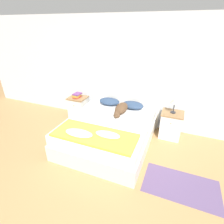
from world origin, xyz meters
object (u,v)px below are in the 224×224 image
(pillow_right, at_px, (133,105))
(book_stack, at_px, (77,95))
(table_lamp, at_px, (175,101))
(bed, at_px, (109,132))
(nightstand_right, at_px, (171,125))
(pillow_left, at_px, (109,101))
(nightstand_left, at_px, (79,108))
(dog, at_px, (121,109))

(pillow_right, bearing_deg, book_stack, -179.13)
(pillow_right, xyz_separation_m, table_lamp, (0.91, 0.00, 0.26))
(bed, height_order, pillow_right, pillow_right)
(pillow_right, bearing_deg, nightstand_right, -0.27)
(pillow_left, distance_m, pillow_right, 0.59)
(bed, relative_size, pillow_left, 3.80)
(pillow_right, relative_size, book_stack, 2.20)
(book_stack, bearing_deg, pillow_right, 0.87)
(bed, xyz_separation_m, nightstand_left, (-1.20, 0.75, 0.03))
(bed, distance_m, book_stack, 1.46)
(book_stack, xyz_separation_m, table_lamp, (2.40, 0.02, 0.22))
(nightstand_left, xyz_separation_m, dog, (1.32, -0.31, 0.35))
(nightstand_right, height_order, pillow_left, pillow_left)
(pillow_left, bearing_deg, nightstand_left, -179.73)
(pillow_left, height_order, book_stack, book_stack)
(nightstand_left, distance_m, dog, 1.40)
(pillow_right, height_order, book_stack, book_stack)
(nightstand_right, relative_size, book_stack, 2.62)
(nightstand_right, bearing_deg, nightstand_left, 180.00)
(nightstand_right, bearing_deg, bed, -148.20)
(pillow_left, relative_size, book_stack, 2.20)
(nightstand_left, bearing_deg, dog, -13.41)
(dog, height_order, book_stack, dog)
(nightstand_right, height_order, pillow_right, pillow_right)
(pillow_left, height_order, pillow_right, same)
(nightstand_right, distance_m, table_lamp, 0.58)
(nightstand_left, bearing_deg, pillow_right, 0.16)
(pillow_right, distance_m, table_lamp, 0.94)
(pillow_left, height_order, dog, dog)
(book_stack, bearing_deg, nightstand_left, 88.00)
(bed, distance_m, nightstand_left, 1.41)
(nightstand_right, height_order, book_stack, book_stack)
(bed, bearing_deg, book_stack, 148.85)
(nightstand_left, xyz_separation_m, pillow_left, (0.91, 0.00, 0.33))
(dog, bearing_deg, nightstand_right, 16.23)
(table_lamp, bearing_deg, bed, -147.98)
(pillow_right, relative_size, table_lamp, 1.39)
(pillow_left, xyz_separation_m, table_lamp, (1.50, 0.00, 0.26))
(pillow_right, bearing_deg, pillow_left, 180.00)
(dog, distance_m, table_lamp, 1.15)
(bed, relative_size, pillow_right, 3.80)
(dog, xyz_separation_m, book_stack, (-1.32, 0.30, 0.02))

